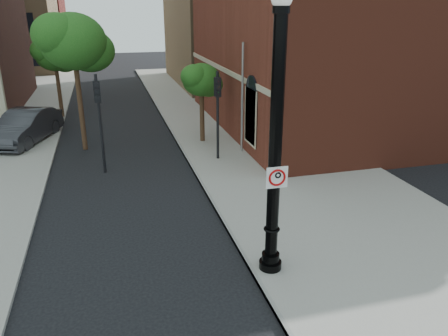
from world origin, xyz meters
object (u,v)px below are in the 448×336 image
object	(u,v)px
lamppost	(275,156)
parked_car	(25,127)
traffic_signal_left	(99,108)
traffic_signal_right	(218,102)
no_parking_sign	(277,177)

from	to	relation	value
lamppost	parked_car	xyz separation A→B (m)	(-8.09, 14.50, -2.47)
parked_car	traffic_signal_left	bearing A→B (deg)	-35.80
traffic_signal_right	parked_car	bearing A→B (deg)	139.54
lamppost	no_parking_sign	world-z (taller)	lamppost
no_parking_sign	parked_car	bearing A→B (deg)	120.24
parked_car	traffic_signal_right	size ratio (longest dim) A/B	1.27
lamppost	traffic_signal_left	distance (m)	9.89
traffic_signal_left	parked_car	bearing A→B (deg)	124.02
traffic_signal_left	traffic_signal_right	world-z (taller)	traffic_signal_left
traffic_signal_left	no_parking_sign	bearing A→B (deg)	-65.90
no_parking_sign	traffic_signal_left	world-z (taller)	traffic_signal_left
lamppost	traffic_signal_left	xyz separation A→B (m)	(-4.22, 8.93, -0.49)
traffic_signal_left	traffic_signal_right	distance (m)	5.10
no_parking_sign	traffic_signal_left	size ratio (longest dim) A/B	0.13
parked_car	traffic_signal_right	xyz separation A→B (m)	(8.97, -5.41, 1.91)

